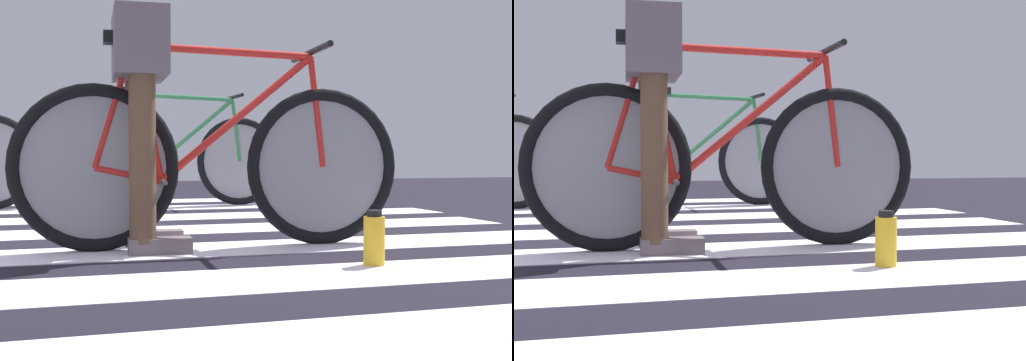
% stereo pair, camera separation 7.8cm
% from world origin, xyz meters
% --- Properties ---
extents(ground, '(18.00, 14.00, 0.02)m').
position_xyz_m(ground, '(0.00, 0.00, 0.01)').
color(ground, black).
extents(crosswalk_markings, '(5.49, 4.99, 0.00)m').
position_xyz_m(crosswalk_markings, '(0.01, 0.23, 0.02)').
color(crosswalk_markings, white).
rests_on(crosswalk_markings, ground).
extents(bicycle_1_of_3, '(1.74, 0.52, 0.93)m').
position_xyz_m(bicycle_1_of_3, '(0.78, -0.49, 0.41)').
color(bicycle_1_of_3, black).
rests_on(bicycle_1_of_3, ground).
extents(cyclist_1_of_3, '(0.33, 0.42, 1.02)m').
position_xyz_m(cyclist_1_of_3, '(0.47, -0.47, 0.68)').
color(cyclist_1_of_3, brown).
rests_on(cyclist_1_of_3, ground).
extents(bicycle_2_of_3, '(1.74, 0.52, 0.93)m').
position_xyz_m(bicycle_2_of_3, '(1.05, 1.90, 0.41)').
color(bicycle_2_of_3, black).
rests_on(bicycle_2_of_3, ground).
extents(water_bottle, '(0.08, 0.08, 0.21)m').
position_xyz_m(water_bottle, '(1.25, -1.13, 0.12)').
color(water_bottle, gold).
rests_on(water_bottle, ground).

